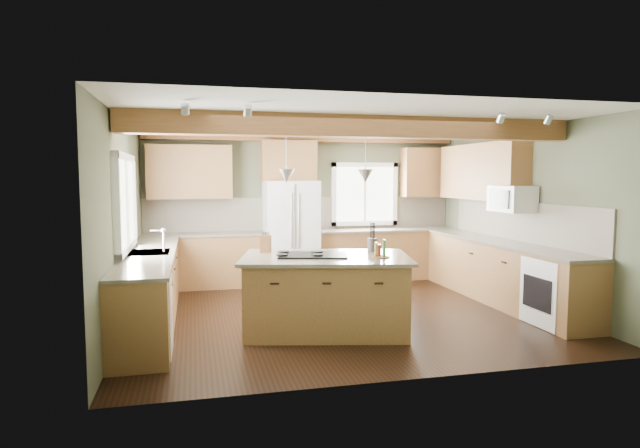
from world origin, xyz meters
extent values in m
plane|color=black|center=(0.00, 0.00, 0.00)|extent=(5.60, 5.60, 0.00)
plane|color=silver|center=(0.00, 0.00, 2.60)|extent=(5.60, 5.60, 0.00)
plane|color=#50553C|center=(0.00, 2.50, 1.30)|extent=(5.60, 0.00, 5.60)
plane|color=#50553C|center=(-2.80, 0.00, 1.30)|extent=(0.00, 5.00, 5.00)
plane|color=#50553C|center=(2.80, 0.00, 1.30)|extent=(0.00, 5.00, 5.00)
cube|color=brown|center=(0.00, -0.78, 2.47)|extent=(5.55, 0.26, 0.26)
cube|color=brown|center=(0.00, 2.40, 2.54)|extent=(5.55, 0.20, 0.10)
cube|color=brown|center=(0.00, 2.48, 1.21)|extent=(5.58, 0.03, 0.58)
cube|color=brown|center=(2.78, 0.05, 1.21)|extent=(0.03, 3.70, 0.58)
cube|color=brown|center=(-1.79, 2.20, 0.44)|extent=(2.02, 0.60, 0.88)
cube|color=#484035|center=(-1.79, 2.20, 0.90)|extent=(2.06, 0.64, 0.04)
cube|color=brown|center=(1.49, 2.20, 0.44)|extent=(2.62, 0.60, 0.88)
cube|color=#484035|center=(1.49, 2.20, 0.90)|extent=(2.66, 0.64, 0.04)
cube|color=brown|center=(-2.50, 0.05, 0.44)|extent=(0.60, 3.70, 0.88)
cube|color=#484035|center=(-2.50, 0.05, 0.90)|extent=(0.64, 3.74, 0.04)
cube|color=brown|center=(2.50, 0.05, 0.44)|extent=(0.60, 3.70, 0.88)
cube|color=#484035|center=(2.50, 0.05, 0.90)|extent=(0.64, 3.74, 0.04)
cube|color=brown|center=(-1.99, 2.33, 1.95)|extent=(1.40, 0.35, 0.90)
cube|color=brown|center=(-0.30, 2.33, 2.15)|extent=(0.96, 0.35, 0.70)
cube|color=brown|center=(2.62, 0.90, 1.95)|extent=(0.35, 2.20, 0.90)
cube|color=brown|center=(2.30, 2.33, 1.95)|extent=(0.90, 0.35, 0.90)
cube|color=white|center=(-2.78, 0.05, 1.55)|extent=(0.04, 1.60, 1.05)
cube|color=white|center=(1.15, 2.48, 1.55)|extent=(1.10, 0.04, 1.00)
cube|color=#262628|center=(-2.50, 0.05, 0.91)|extent=(0.50, 0.65, 0.03)
cylinder|color=#B2B2B7|center=(-2.32, 0.05, 1.05)|extent=(0.02, 0.02, 0.28)
cube|color=white|center=(-2.49, -1.25, 0.43)|extent=(0.60, 0.60, 0.84)
cube|color=white|center=(2.49, -1.25, 0.43)|extent=(0.60, 0.72, 0.84)
cube|color=white|center=(2.58, -0.05, 1.55)|extent=(0.40, 0.70, 0.38)
cone|color=#B2B2B7|center=(-0.86, -0.68, 1.88)|extent=(0.18, 0.18, 0.16)
cone|color=#B2B2B7|center=(0.06, -0.89, 1.88)|extent=(0.18, 0.18, 0.16)
cube|color=white|center=(-0.30, 2.12, 0.90)|extent=(0.90, 0.74, 1.80)
cube|color=brown|center=(-0.40, -0.78, 0.44)|extent=(2.09, 1.54, 0.88)
cube|color=#484035|center=(-0.40, -0.78, 0.90)|extent=(2.24, 1.69, 0.04)
cube|color=black|center=(-0.55, -0.75, 0.93)|extent=(0.91, 0.71, 0.02)
cube|color=brown|center=(-1.07, -0.33, 1.03)|extent=(0.15, 0.14, 0.21)
cylinder|color=#483F3A|center=(0.27, -0.55, 1.00)|extent=(0.13, 0.13, 0.17)
camera|label=1|loc=(-1.94, -6.97, 1.87)|focal=30.00mm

